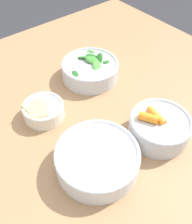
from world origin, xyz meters
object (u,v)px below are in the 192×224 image
(bowl_greens, at_px, (90,69))
(bowl_beans_hotdog, at_px, (97,159))
(bowl_cookies, at_px, (43,110))
(bowl_carrots, at_px, (159,126))

(bowl_greens, height_order, bowl_beans_hotdog, bowl_greens)
(bowl_beans_hotdog, height_order, bowl_cookies, bowl_beans_hotdog)
(bowl_carrots, height_order, bowl_cookies, bowl_carrots)
(bowl_beans_hotdog, distance_m, bowl_cookies, 0.22)
(bowl_carrots, bearing_deg, bowl_cookies, -51.30)
(bowl_carrots, distance_m, bowl_cookies, 0.31)
(bowl_greens, distance_m, bowl_cookies, 0.22)
(bowl_carrots, height_order, bowl_greens, bowl_greens)
(bowl_cookies, bearing_deg, bowl_beans_hotdog, 94.02)
(bowl_greens, xyz_separation_m, bowl_beans_hotdog, (0.20, 0.27, -0.00))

